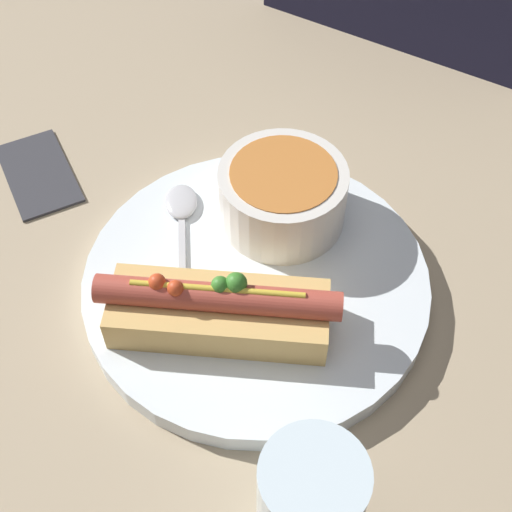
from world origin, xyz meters
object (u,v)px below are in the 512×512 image
object	(u,v)px
soup_bowl	(283,194)
drinking_glass	(309,508)
hot_dog	(215,308)
spoon	(181,214)

from	to	relation	value
soup_bowl	drinking_glass	world-z (taller)	drinking_glass
hot_dog	spoon	size ratio (longest dim) A/B	1.32
hot_dog	drinking_glass	world-z (taller)	drinking_glass
hot_dog	soup_bowl	xyz separation A→B (m)	(-0.01, 0.13, 0.01)
hot_dog	drinking_glass	bearing A→B (deg)	-62.54
hot_dog	soup_bowl	distance (m)	0.13
soup_bowl	spoon	bearing A→B (deg)	-148.80
drinking_glass	spoon	bearing A→B (deg)	141.00
spoon	drinking_glass	size ratio (longest dim) A/B	1.19
drinking_glass	soup_bowl	bearing A→B (deg)	122.97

